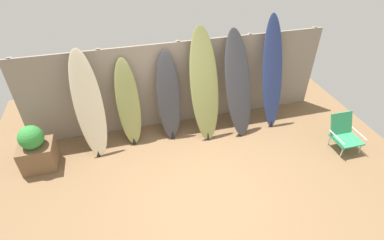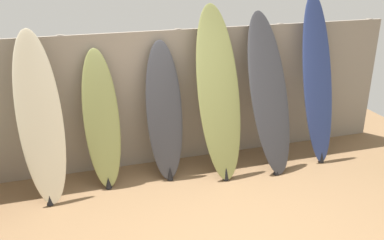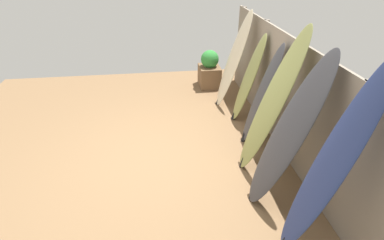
% 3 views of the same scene
% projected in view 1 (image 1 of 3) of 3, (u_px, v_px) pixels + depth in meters
% --- Properties ---
extents(ground, '(7.68, 7.68, 0.00)m').
position_uv_depth(ground, '(208.00, 188.00, 5.04)').
color(ground, brown).
extents(fence_back, '(6.08, 0.11, 1.80)m').
position_uv_depth(fence_back, '(180.00, 84.00, 6.06)').
color(fence_back, gray).
rests_on(fence_back, ground).
extents(surfboard_cream_0, '(0.58, 0.73, 1.94)m').
position_uv_depth(surfboard_cream_0, '(89.00, 106.00, 5.32)').
color(surfboard_cream_0, beige).
rests_on(surfboard_cream_0, ground).
extents(surfboard_olive_1, '(0.45, 0.57, 1.66)m').
position_uv_depth(surfboard_olive_1, '(128.00, 103.00, 5.63)').
color(surfboard_olive_1, olive).
rests_on(surfboard_olive_1, ground).
extents(surfboard_charcoal_2, '(0.48, 0.58, 1.72)m').
position_uv_depth(surfboard_charcoal_2, '(169.00, 97.00, 5.76)').
color(surfboard_charcoal_2, '#38383D').
rests_on(surfboard_charcoal_2, ground).
extents(surfboard_olive_3, '(0.57, 0.80, 2.13)m').
position_uv_depth(surfboard_olive_3, '(204.00, 86.00, 5.69)').
color(surfboard_olive_3, olive).
rests_on(surfboard_olive_3, ground).
extents(surfboard_charcoal_4, '(0.62, 0.89, 2.02)m').
position_uv_depth(surfboard_charcoal_4, '(238.00, 85.00, 5.84)').
color(surfboard_charcoal_4, '#38383D').
rests_on(surfboard_charcoal_4, ground).
extents(surfboard_navy_5, '(0.44, 0.72, 2.23)m').
position_uv_depth(surfboard_navy_5, '(272.00, 74.00, 5.99)').
color(surfboard_navy_5, navy).
rests_on(surfboard_navy_5, ground).
extents(beach_chair, '(0.50, 0.56, 0.65)m').
position_uv_depth(beach_chair, '(344.00, 132.00, 5.72)').
color(beach_chair, silver).
rests_on(beach_chair, ground).
extents(planter_box, '(0.57, 0.48, 0.88)m').
position_uv_depth(planter_box, '(36.00, 150.00, 5.22)').
color(planter_box, brown).
rests_on(planter_box, ground).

